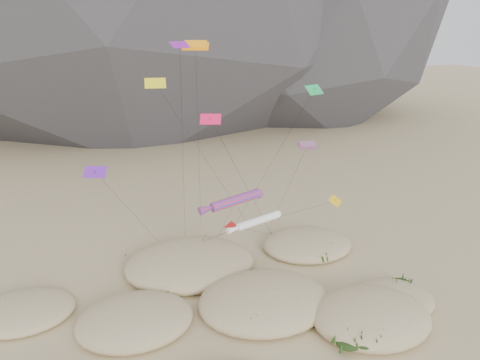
# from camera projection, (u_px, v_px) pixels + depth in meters

# --- Properties ---
(ground) EXTENTS (500.00, 500.00, 0.00)m
(ground) POSITION_uv_depth(u_px,v_px,m) (256.00, 335.00, 46.49)
(ground) COLOR #CCB789
(ground) RESTS_ON ground
(dunes) EXTENTS (48.35, 35.39, 3.70)m
(dunes) POSITION_uv_depth(u_px,v_px,m) (227.00, 306.00, 50.00)
(dunes) COLOR #CCB789
(dunes) RESTS_ON ground
(dune_grass) EXTENTS (43.70, 30.48, 1.51)m
(dune_grass) POSITION_uv_depth(u_px,v_px,m) (231.00, 311.00, 48.86)
(dune_grass) COLOR black
(dune_grass) RESTS_ON ground
(kite_stakes) EXTENTS (24.17, 4.78, 0.30)m
(kite_stakes) POSITION_uv_depth(u_px,v_px,m) (216.00, 234.00, 68.15)
(kite_stakes) COLOR #3F2D1E
(kite_stakes) RESTS_ON ground
(rainbow_tube_kite) EXTENTS (7.48, 16.59, 12.68)m
(rainbow_tube_kite) POSITION_uv_depth(u_px,v_px,m) (233.00, 201.00, 48.65)
(rainbow_tube_kite) COLOR red
(rainbow_tube_kite) RESTS_ON ground
(white_tube_kite) EXTENTS (8.43, 14.32, 9.34)m
(white_tube_kite) POSITION_uv_depth(u_px,v_px,m) (256.00, 222.00, 51.51)
(white_tube_kite) COLOR white
(white_tube_kite) RESTS_ON ground
(orange_parafoil) EXTENTS (4.62, 13.83, 27.65)m
(orange_parafoil) POSITION_uv_depth(u_px,v_px,m) (196.00, 48.00, 50.93)
(orange_parafoil) COLOR orange
(orange_parafoil) RESTS_ON ground
(multi_parafoil) EXTENTS (2.36, 12.40, 16.32)m
(multi_parafoil) POSITION_uv_depth(u_px,v_px,m) (307.00, 146.00, 54.71)
(multi_parafoil) COLOR red
(multi_parafoil) RESTS_ON ground
(delta_kites) EXTENTS (27.68, 20.41, 27.59)m
(delta_kites) POSITION_uv_depth(u_px,v_px,m) (224.00, 139.00, 50.09)
(delta_kites) COLOR #E9B20C
(delta_kites) RESTS_ON ground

